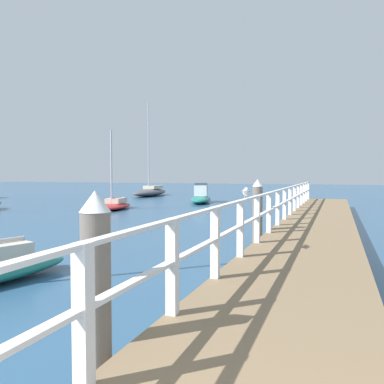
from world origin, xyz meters
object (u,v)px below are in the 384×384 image
at_px(dock_piling_far, 257,213).
at_px(boat_6, 114,205).
at_px(dock_piling_near, 96,293).
at_px(boat_5, 150,192).
at_px(seagull_foreground, 246,192).
at_px(boat_0, 201,196).

height_order(dock_piling_far, boat_6, boat_6).
height_order(dock_piling_near, boat_5, boat_5).
height_order(seagull_foreground, boat_0, seagull_foreground).
bearing_deg(dock_piling_near, boat_6, 121.36).
xyz_separation_m(dock_piling_far, boat_0, (-7.15, 15.78, -0.51)).
relative_size(dock_piling_near, boat_6, 0.42).
xyz_separation_m(seagull_foreground, boat_0, (-7.53, 18.94, -1.25)).
relative_size(dock_piling_far, boat_6, 0.42).
height_order(boat_0, boat_5, boat_5).
height_order(dock_piling_far, boat_0, dock_piling_far).
bearing_deg(dock_piling_far, dock_piling_near, -90.00).
distance_m(seagull_foreground, boat_6, 16.15).
xyz_separation_m(dock_piling_near, boat_5, (-14.37, 29.87, -0.57)).
bearing_deg(boat_5, seagull_foreground, 115.99).
height_order(dock_piling_near, dock_piling_far, same).
height_order(dock_piling_far, seagull_foreground, dock_piling_far).
distance_m(dock_piling_far, boat_0, 17.33).
bearing_deg(dock_piling_near, boat_0, 106.89).
bearing_deg(dock_piling_far, boat_6, 138.72).
bearing_deg(boat_6, boat_5, -83.14).
relative_size(dock_piling_near, seagull_foreground, 4.04).
xyz_separation_m(dock_piling_far, boat_5, (-14.37, 22.09, -0.57)).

